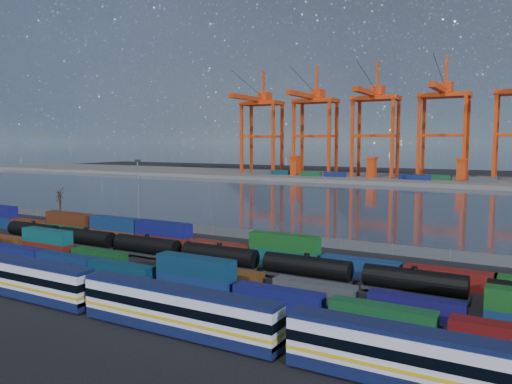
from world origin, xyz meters
The scene contains 14 objects.
ground centered at (0.00, 0.00, 0.00)m, with size 700.00×700.00×0.00m, color black.
harbor_water centered at (0.00, 105.00, 0.01)m, with size 700.00×700.00×0.00m, color #2C3340.
far_quay centered at (0.00, 210.00, 1.00)m, with size 700.00×70.00×2.00m, color #514F4C.
passenger_train centered at (19.61, -21.83, 2.61)m, with size 76.55×3.03×5.20m.
container_row_south centered at (-15.01, -9.04, 1.87)m, with size 139.01×2.41×5.13m.
container_row_mid centered at (-0.62, -3.61, 1.78)m, with size 140.59×2.28×4.87m.
container_row_north centered at (-13.99, 11.10, 2.17)m, with size 141.21×2.51×5.34m.
tanker_string centered at (23.50, 3.75, 2.14)m, with size 137.91×2.99×4.28m.
waterfront_fence centered at (0.00, 28.00, 1.00)m, with size 160.12×0.12×2.20m.
bare_tree centered at (-57.28, 25.67, 4.47)m, with size 2.36×2.28×8.88m.
yard_light_mast centered at (-30.00, 26.00, 9.30)m, with size 1.60×0.40×16.60m.
gantry_cranes centered at (-7.50, 203.30, 39.27)m, with size 199.64×47.31×64.07m.
quay_containers centered at (-11.00, 195.46, 3.30)m, with size 172.58×10.99×2.60m.
straddle_carriers centered at (-2.50, 200.00, 7.82)m, with size 140.00×7.00×11.10m.
Camera 1 is at (52.54, -62.81, 20.51)m, focal length 35.00 mm.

